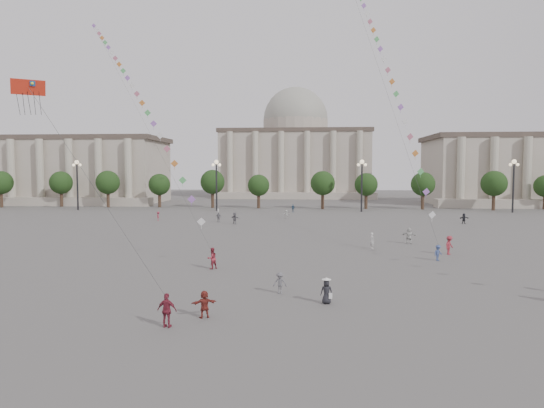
{
  "coord_description": "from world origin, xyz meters",
  "views": [
    {
      "loc": [
        3.8,
        -29.92,
        8.48
      ],
      "look_at": [
        0.79,
        12.0,
        5.55
      ],
      "focal_mm": 32.0,
      "sensor_mm": 36.0,
      "label": 1
    }
  ],
  "objects": [
    {
      "name": "tourist_2",
      "position": [
        -2.04,
        -2.91,
        0.8
      ],
      "size": [
        1.54,
        1.02,
        1.59
      ],
      "primitive_type": "imported",
      "rotation": [
        0.0,
        0.0,
        3.55
      ],
      "color": "maroon",
      "rests_on": "ground"
    },
    {
      "name": "hall_west",
      "position": [
        -75.0,
        93.89,
        8.43
      ],
      "size": [
        84.0,
        26.22,
        17.2
      ],
      "color": "#A79D8C",
      "rests_on": "ground"
    },
    {
      "name": "kite_flyer_1",
      "position": [
        16.14,
        16.12,
        0.75
      ],
      "size": [
        1.1,
        1.02,
        1.49
      ],
      "primitive_type": "imported",
      "rotation": [
        0.0,
        0.0,
        0.64
      ],
      "color": "#394B80",
      "rests_on": "ground"
    },
    {
      "name": "person_crowd_8",
      "position": [
        18.15,
        19.52,
        0.95
      ],
      "size": [
        1.34,
        1.39,
        1.91
      ],
      "primitive_type": "imported",
      "rotation": [
        0.0,
        0.0,
        0.85
      ],
      "color": "maroon",
      "rests_on": "ground"
    },
    {
      "name": "ground",
      "position": [
        0.0,
        0.0,
        0.0
      ],
      "size": [
        360.0,
        360.0,
        0.0
      ],
      "primitive_type": "plane",
      "color": "#575452",
      "rests_on": "ground"
    },
    {
      "name": "person_crowd_4",
      "position": [
        0.21,
        55.11,
        0.75
      ],
      "size": [
        1.43,
        1.05,
        1.5
      ],
      "primitive_type": "imported",
      "rotation": [
        0.0,
        0.0,
        3.64
      ],
      "color": "silver",
      "rests_on": "ground"
    },
    {
      "name": "dragon_kite",
      "position": [
        -15.46,
        2.9,
        13.45
      ],
      "size": [
        7.04,
        4.67,
        19.01
      ],
      "color": "red",
      "rests_on": "ground"
    },
    {
      "name": "person_crowd_12",
      "position": [
        -7.52,
        45.53,
        0.93
      ],
      "size": [
        1.72,
        1.45,
        1.86
      ],
      "primitive_type": "imported",
      "rotation": [
        0.0,
        0.0,
        2.52
      ],
      "color": "slate",
      "rests_on": "ground"
    },
    {
      "name": "person_crowd_7",
      "position": [
        15.64,
        26.74,
        0.94
      ],
      "size": [
        1.83,
        1.05,
        1.88
      ],
      "primitive_type": "imported",
      "rotation": [
        0.0,
        0.0,
        2.84
      ],
      "color": "silver",
      "rests_on": "ground"
    },
    {
      "name": "lamp_post_far_east",
      "position": [
        45.0,
        70.0,
        7.35
      ],
      "size": [
        2.0,
        0.9,
        10.65
      ],
      "color": "#262628",
      "rests_on": "ground"
    },
    {
      "name": "lamp_post_mid_east",
      "position": [
        15.0,
        70.0,
        7.35
      ],
      "size": [
        2.0,
        0.9,
        10.65
      ],
      "color": "#262628",
      "rests_on": "ground"
    },
    {
      "name": "person_crowd_6",
      "position": [
        1.99,
        2.86,
        0.75
      ],
      "size": [
        0.99,
        0.6,
        1.49
      ],
      "primitive_type": "imported",
      "rotation": [
        0.0,
        0.0,
        6.23
      ],
      "color": "#5C5B60",
      "rests_on": "ground"
    },
    {
      "name": "kite_train_mid",
      "position": [
        12.03,
        37.93,
        28.32
      ],
      "size": [
        8.47,
        41.16,
        64.84
      ],
      "color": "#3F3F3F",
      "rests_on": "ground"
    },
    {
      "name": "person_crowd_16",
      "position": [
        -10.61,
        48.09,
        0.82
      ],
      "size": [
        1.03,
        0.6,
        1.65
      ],
      "primitive_type": "imported",
      "rotation": [
        0.0,
        0.0,
        0.21
      ],
      "color": "slate",
      "rests_on": "ground"
    },
    {
      "name": "person_crowd_17",
      "position": [
        -21.09,
        49.56,
        0.78
      ],
      "size": [
        0.93,
        1.15,
        1.56
      ],
      "primitive_type": "imported",
      "rotation": [
        0.0,
        0.0,
        1.97
      ],
      "color": "#99293D",
      "rests_on": "ground"
    },
    {
      "name": "kite_train_west",
      "position": [
        -19.84,
        34.13,
        19.71
      ],
      "size": [
        29.25,
        43.03,
        62.97
      ],
      "color": "#3F3F3F",
      "rests_on": "ground"
    },
    {
      "name": "person_crowd_9",
      "position": [
        28.7,
        48.46,
        0.84
      ],
      "size": [
        1.61,
        0.72,
        1.68
      ],
      "primitive_type": "imported",
      "rotation": [
        0.0,
        0.0,
        0.15
      ],
      "color": "black",
      "rests_on": "ground"
    },
    {
      "name": "hall_central",
      "position": [
        0.0,
        129.22,
        14.23
      ],
      "size": [
        48.3,
        34.3,
        35.5
      ],
      "color": "#A79D8C",
      "rests_on": "ground"
    },
    {
      "name": "person_crowd_13",
      "position": [
        10.89,
        22.76,
        0.87
      ],
      "size": [
        0.64,
        0.75,
        1.75
      ],
      "primitive_type": "imported",
      "rotation": [
        0.0,
        0.0,
        2.0
      ],
      "color": "silver",
      "rests_on": "ground"
    },
    {
      "name": "hat_person",
      "position": [
        5.09,
        0.54,
        0.83
      ],
      "size": [
        0.79,
        0.6,
        1.69
      ],
      "color": "black",
      "rests_on": "ground"
    },
    {
      "name": "lamp_post_far_west",
      "position": [
        -45.0,
        70.0,
        7.35
      ],
      "size": [
        2.0,
        0.9,
        10.65
      ],
      "color": "#262628",
      "rests_on": "ground"
    },
    {
      "name": "tourist_0",
      "position": [
        -3.69,
        -4.75,
        0.94
      ],
      "size": [
        1.15,
        0.59,
        1.87
      ],
      "primitive_type": "imported",
      "rotation": [
        0.0,
        0.0,
        3.02
      ],
      "color": "maroon",
      "rests_on": "ground"
    },
    {
      "name": "person_crowd_0",
      "position": [
        1.02,
        67.81,
        0.82
      ],
      "size": [
        1.02,
        0.59,
        1.63
      ],
      "primitive_type": "imported",
      "rotation": [
        0.0,
        0.0,
        0.21
      ],
      "color": "#375A7C",
      "rests_on": "ground"
    },
    {
      "name": "lamp_post_mid_west",
      "position": [
        -15.0,
        70.0,
        7.35
      ],
      "size": [
        2.0,
        0.9,
        10.65
      ],
      "color": "#262628",
      "rests_on": "ground"
    },
    {
      "name": "person_crowd_10",
      "position": [
        -12.37,
        57.47,
        0.74
      ],
      "size": [
        0.62,
        0.65,
        1.49
      ],
      "primitive_type": "imported",
      "rotation": [
        0.0,
        0.0,
        2.25
      ],
      "color": "silver",
      "rests_on": "ground"
    },
    {
      "name": "tree_row",
      "position": [
        0.0,
        78.0,
        5.39
      ],
      "size": [
        137.12,
        5.12,
        8.0
      ],
      "color": "#37251B",
      "rests_on": "ground"
    },
    {
      "name": "kite_flyer_0",
      "position": [
        -4.3,
        10.79,
        0.92
      ],
      "size": [
        1.13,
        1.12,
        1.85
      ],
      "primitive_type": "imported",
      "rotation": [
        0.0,
        0.0,
        3.9
      ],
      "color": "maroon",
      "rests_on": "ground"
    }
  ]
}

